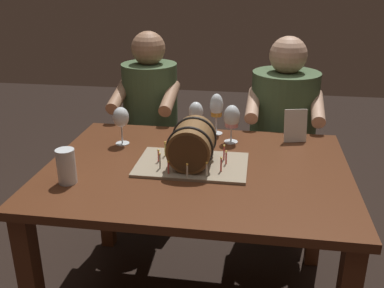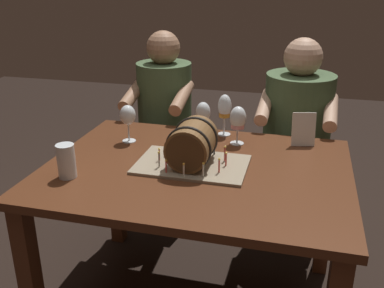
{
  "view_description": "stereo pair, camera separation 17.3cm",
  "coord_description": "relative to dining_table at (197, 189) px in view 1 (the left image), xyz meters",
  "views": [
    {
      "loc": [
        0.24,
        -1.68,
        1.51
      ],
      "look_at": [
        -0.02,
        0.01,
        0.83
      ],
      "focal_mm": 41.25,
      "sensor_mm": 36.0,
      "label": 1
    },
    {
      "loc": [
        0.41,
        -1.65,
        1.51
      ],
      "look_at": [
        -0.02,
        0.01,
        0.83
      ],
      "focal_mm": 41.25,
      "sensor_mm": 36.0,
      "label": 2
    }
  ],
  "objects": [
    {
      "name": "wine_glass_amber",
      "position": [
        0.04,
        0.42,
        0.24
      ],
      "size": [
        0.07,
        0.07,
        0.21
      ],
      "color": "white",
      "rests_on": "dining_table"
    },
    {
      "name": "dining_table",
      "position": [
        0.0,
        0.0,
        0.0
      ],
      "size": [
        1.28,
        0.96,
        0.73
      ],
      "color": "#562D19",
      "rests_on": "ground"
    },
    {
      "name": "beer_pint",
      "position": [
        -0.48,
        -0.22,
        0.17
      ],
      "size": [
        0.07,
        0.07,
        0.14
      ],
      "color": "white",
      "rests_on": "dining_table"
    },
    {
      "name": "person_seated_left",
      "position": [
        -0.39,
        0.77,
        -0.08
      ],
      "size": [
        0.36,
        0.45,
        1.19
      ],
      "color": "#2A3A24",
      "rests_on": "ground"
    },
    {
      "name": "wine_glass_rose",
      "position": [
        0.12,
        0.31,
        0.23
      ],
      "size": [
        0.08,
        0.08,
        0.19
      ],
      "color": "white",
      "rests_on": "dining_table"
    },
    {
      "name": "menu_card",
      "position": [
        0.43,
        0.37,
        0.18
      ],
      "size": [
        0.11,
        0.06,
        0.16
      ],
      "primitive_type": "cube",
      "rotation": [
        -0.15,
        0.0,
        0.24
      ],
      "color": "silver",
      "rests_on": "dining_table"
    },
    {
      "name": "wine_glass_empty",
      "position": [
        -0.39,
        0.21,
        0.23
      ],
      "size": [
        0.08,
        0.08,
        0.18
      ],
      "color": "white",
      "rests_on": "dining_table"
    },
    {
      "name": "person_seated_right",
      "position": [
        0.39,
        0.77,
        -0.06
      ],
      "size": [
        0.42,
        0.49,
        1.18
      ],
      "color": "#2A3A24",
      "rests_on": "ground"
    },
    {
      "name": "wine_glass_red",
      "position": [
        -0.06,
        0.35,
        0.23
      ],
      "size": [
        0.07,
        0.07,
        0.18
      ],
      "color": "white",
      "rests_on": "dining_table"
    },
    {
      "name": "barrel_cake",
      "position": [
        -0.02,
        0.01,
        0.19
      ],
      "size": [
        0.47,
        0.3,
        0.2
      ],
      "color": "gray",
      "rests_on": "dining_table"
    }
  ]
}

